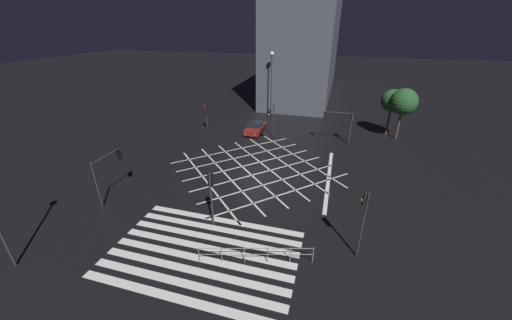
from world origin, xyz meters
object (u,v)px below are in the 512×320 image
at_px(traffic_light_median_south, 211,188).
at_px(traffic_light_se_main, 363,212).
at_px(traffic_light_median_north, 271,116).
at_px(street_lamp_west, 272,70).
at_px(traffic_light_ne_main, 335,119).
at_px(waiting_car, 255,128).
at_px(traffic_light_sw_cross, 110,165).
at_px(traffic_light_nw_cross, 206,112).
at_px(traffic_light_ne_cross, 352,121).
at_px(street_tree_far, 404,102).
at_px(street_tree_near, 393,101).

distance_m(traffic_light_median_south, traffic_light_se_main, 9.05).
height_order(traffic_light_median_north, street_lamp_west, street_lamp_west).
xyz_separation_m(traffic_light_ne_main, waiting_car, (-9.26, 0.70, -2.08)).
xyz_separation_m(traffic_light_sw_cross, street_lamp_west, (6.61, 23.59, 3.70)).
distance_m(traffic_light_se_main, waiting_car, 21.40).
distance_m(traffic_light_sw_cross, traffic_light_nw_cross, 15.56).
bearing_deg(waiting_car, traffic_light_se_main, 31.94).
relative_size(traffic_light_median_south, traffic_light_se_main, 0.89).
relative_size(traffic_light_ne_cross, street_tree_far, 0.61).
relative_size(traffic_light_sw_cross, traffic_light_ne_main, 1.02).
bearing_deg(traffic_light_median_south, street_tree_far, -34.83).
relative_size(traffic_light_median_south, street_tree_far, 0.67).
distance_m(traffic_light_ne_cross, street_lamp_west, 13.61).
xyz_separation_m(traffic_light_ne_cross, traffic_light_se_main, (0.25, -17.69, 0.57)).
bearing_deg(traffic_light_sw_cross, traffic_light_ne_main, -44.63).
distance_m(traffic_light_nw_cross, street_tree_near, 21.85).
distance_m(traffic_light_sw_cross, traffic_light_median_north, 16.95).
relative_size(street_lamp_west, street_tree_far, 1.51).
bearing_deg(traffic_light_se_main, traffic_light_sw_cross, -4.91).
relative_size(traffic_light_se_main, traffic_light_median_north, 1.09).
height_order(traffic_light_sw_cross, street_tree_far, street_tree_far).
bearing_deg(waiting_car, street_lamp_west, 177.95).
xyz_separation_m(traffic_light_median_south, street_lamp_west, (-1.96, 24.65, 3.64)).
bearing_deg(traffic_light_nw_cross, street_tree_near, 102.48).
distance_m(street_lamp_west, street_tree_far, 16.73).
bearing_deg(traffic_light_nw_cross, street_lamp_west, 142.19).
xyz_separation_m(traffic_light_se_main, street_lamp_west, (-10.99, 25.10, 3.33)).
bearing_deg(traffic_light_sw_cross, traffic_light_median_north, -31.22).
bearing_deg(traffic_light_median_north, traffic_light_se_main, 28.83).
bearing_deg(street_tree_near, traffic_light_nw_cross, -167.52).
height_order(traffic_light_median_south, traffic_light_sw_cross, traffic_light_median_south).
distance_m(traffic_light_median_south, traffic_light_nw_cross, 18.53).
height_order(traffic_light_sw_cross, street_tree_near, street_tree_near).
relative_size(traffic_light_ne_cross, waiting_car, 0.87).
distance_m(traffic_light_ne_cross, traffic_light_sw_cross, 23.72).
relative_size(traffic_light_se_main, traffic_light_ne_main, 1.20).
distance_m(traffic_light_median_south, street_lamp_west, 24.99).
distance_m(traffic_light_ne_cross, traffic_light_ne_main, 1.77).
height_order(traffic_light_median_south, traffic_light_ne_main, traffic_light_median_south).
bearing_deg(traffic_light_median_south, traffic_light_ne_main, -22.67).
height_order(traffic_light_se_main, traffic_light_ne_main, traffic_light_se_main).
xyz_separation_m(traffic_light_ne_main, street_tree_far, (6.97, 3.27, 1.60)).
bearing_deg(street_tree_near, street_lamp_west, 167.51).
distance_m(traffic_light_sw_cross, street_tree_near, 29.68).
bearing_deg(traffic_light_median_south, street_lamp_west, 4.54).
xyz_separation_m(traffic_light_sw_cross, street_tree_near, (21.64, 20.26, 1.36)).
height_order(traffic_light_ne_cross, traffic_light_ne_main, traffic_light_ne_main).
bearing_deg(street_tree_near, street_tree_far, -51.12).
relative_size(street_lamp_west, street_tree_near, 1.62).
xyz_separation_m(traffic_light_median_south, street_tree_far, (14.02, 20.15, 1.51)).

